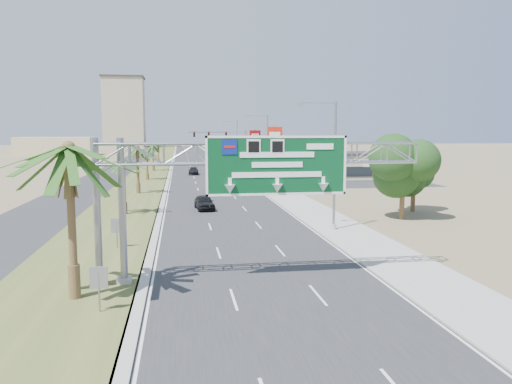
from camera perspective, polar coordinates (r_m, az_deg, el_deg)
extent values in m
plane|color=#8C7A59|center=(17.48, 6.99, -19.22)|extent=(600.00, 600.00, 0.00)
cube|color=#28282B|center=(125.41, -6.72, 3.31)|extent=(12.00, 300.00, 0.02)
cube|color=#9E9B93|center=(125.99, -2.85, 3.39)|extent=(4.00, 300.00, 0.10)
cube|color=#465826|center=(125.46, -11.30, 3.25)|extent=(7.00, 300.00, 0.12)
cube|color=#28282B|center=(125.97, -14.48, 3.16)|extent=(8.00, 300.00, 0.02)
cylinder|color=gray|center=(25.57, -15.03, -2.31)|extent=(0.36, 0.36, 7.40)
cylinder|color=gray|center=(25.73, -17.68, -2.35)|extent=(0.36, 0.36, 7.40)
cube|color=#9E9B93|center=(26.34, -14.79, -9.85)|extent=(0.70, 0.70, 0.40)
cube|color=#9E9B93|center=(26.50, -17.41, -9.84)|extent=(0.70, 0.70, 0.40)
cube|color=#07421E|center=(25.14, 2.42, 3.04)|extent=(7.20, 0.12, 3.00)
cube|color=navy|center=(24.67, -3.03, 5.17)|extent=(0.75, 0.03, 0.75)
cone|color=white|center=(25.17, 2.44, 0.42)|extent=(0.56, 0.56, 0.45)
cylinder|color=brown|center=(23.97, -20.30, -3.59)|extent=(0.36, 0.36, 7.00)
cylinder|color=brown|center=(24.57, -20.04, -9.71)|extent=(0.54, 0.54, 1.68)
cylinder|color=brown|center=(47.66, -14.87, 0.40)|extent=(0.36, 0.36, 5.00)
cylinder|color=brown|center=(47.90, -14.80, -1.86)|extent=(0.54, 0.54, 1.20)
cylinder|color=brown|center=(63.49, -13.35, 2.37)|extent=(0.36, 0.36, 5.80)
cylinder|color=brown|center=(63.69, -13.30, 0.39)|extent=(0.54, 0.54, 1.39)
cylinder|color=brown|center=(81.44, -12.34, 2.89)|extent=(0.36, 0.36, 4.50)
cylinder|color=brown|center=(81.57, -12.31, 1.69)|extent=(0.54, 0.54, 1.08)
cylinder|color=brown|center=(100.36, -11.67, 3.82)|extent=(0.36, 0.36, 5.20)
cylinder|color=brown|center=(100.48, -11.64, 2.70)|extent=(0.54, 0.54, 1.25)
cylinder|color=brown|center=(125.31, -11.09, 4.32)|extent=(0.36, 0.36, 4.80)
cylinder|color=brown|center=(125.40, -11.07, 3.49)|extent=(0.54, 0.54, 1.15)
cylinder|color=gray|center=(39.03, 8.99, 2.85)|extent=(0.20, 0.20, 10.00)
cylinder|color=gray|center=(38.60, 7.11, 10.04)|extent=(2.80, 0.12, 0.12)
cube|color=slate|center=(38.24, 5.06, 9.95)|extent=(0.50, 0.22, 0.18)
cylinder|color=#9E9B93|center=(39.64, 8.86, -4.01)|extent=(0.44, 0.44, 0.50)
cylinder|color=gray|center=(68.19, 1.30, 4.61)|extent=(0.20, 0.20, 10.00)
cylinder|color=gray|center=(67.94, 0.14, 8.70)|extent=(2.80, 0.12, 0.12)
cube|color=slate|center=(67.74, -1.04, 8.62)|extent=(0.50, 0.22, 0.18)
cylinder|color=#9E9B93|center=(68.54, 1.29, 0.64)|extent=(0.44, 0.44, 0.50)
cylinder|color=gray|center=(103.81, -2.17, 5.38)|extent=(0.20, 0.20, 10.00)
cylinder|color=gray|center=(103.65, -2.95, 8.06)|extent=(2.80, 0.12, 0.12)
cube|color=slate|center=(103.51, -3.73, 8.00)|extent=(0.50, 0.22, 0.18)
cylinder|color=#9E9B93|center=(104.04, -2.15, 2.77)|extent=(0.44, 0.44, 0.50)
cylinder|color=gray|center=(87.94, -1.16, 4.47)|extent=(0.28, 0.28, 8.00)
cylinder|color=gray|center=(87.34, -4.44, 6.86)|extent=(10.00, 0.18, 0.18)
cube|color=black|center=(87.27, -3.44, 6.61)|extent=(0.32, 0.18, 0.95)
cube|color=black|center=(87.04, -5.42, 6.59)|extent=(0.32, 0.18, 0.95)
cube|color=black|center=(86.93, -7.08, 6.57)|extent=(0.32, 0.18, 0.95)
sphere|color=red|center=(87.15, -3.44, 6.80)|extent=(0.22, 0.22, 0.22)
imported|color=black|center=(87.86, -1.17, 6.42)|extent=(0.16, 0.16, 0.60)
cylinder|color=#9E9B93|center=(88.17, -1.16, 2.06)|extent=(0.56, 0.56, 0.60)
cube|color=tan|center=(85.46, 9.28, 2.97)|extent=(18.00, 10.00, 4.00)
cylinder|color=brown|center=(45.78, 16.36, -0.60)|extent=(0.44, 0.44, 3.90)
sphere|color=#163713|center=(45.53, 16.47, 2.65)|extent=(4.50, 4.50, 4.50)
cylinder|color=brown|center=(50.69, 17.52, -0.28)|extent=(0.44, 0.44, 3.30)
sphere|color=#163713|center=(50.47, 17.61, 2.20)|extent=(3.50, 3.50, 3.50)
cylinder|color=gray|center=(22.42, -17.48, -11.04)|extent=(0.08, 0.08, 1.80)
cube|color=slate|center=(22.22, -17.54, -9.32)|extent=(0.75, 0.06, 0.95)
cylinder|color=gray|center=(34.04, -15.60, -4.87)|extent=(0.08, 0.08, 1.80)
cube|color=slate|center=(33.90, -15.64, -3.71)|extent=(0.75, 0.06, 0.95)
cube|color=tan|center=(266.72, -14.83, 8.75)|extent=(20.00, 16.00, 35.00)
cube|color=tan|center=(179.82, -21.86, 4.88)|extent=(24.00, 14.00, 6.00)
cube|color=tan|center=(158.94, 3.79, 4.98)|extent=(20.00, 12.00, 5.00)
imported|color=black|center=(49.80, -5.93, -1.20)|extent=(2.10, 4.35, 1.43)
imported|color=maroon|center=(61.53, -4.60, 0.28)|extent=(1.80, 4.03, 1.28)
imported|color=gray|center=(88.71, -3.44, 2.36)|extent=(2.63, 5.32, 1.45)
imported|color=black|center=(91.24, -7.16, 2.39)|extent=(1.91, 4.44, 1.27)
cylinder|color=gray|center=(76.42, 2.12, 4.36)|extent=(0.20, 0.20, 8.67)
cube|color=red|center=(76.35, 2.13, 6.56)|extent=(2.40, 0.32, 2.40)
cube|color=white|center=(76.17, 2.16, 6.56)|extent=(1.68, 0.05, 0.84)
cylinder|color=gray|center=(80.90, 1.96, 4.09)|extent=(0.20, 0.20, 7.53)
cube|color=#103B94|center=(80.83, 1.97, 5.55)|extent=(2.01, 0.35, 3.00)
cube|color=white|center=(80.65, 1.99, 5.55)|extent=(1.40, 0.07, 1.05)
cylinder|color=gray|center=(89.36, -0.12, 4.57)|extent=(0.20, 0.20, 8.19)
cube|color=#AE0D0F|center=(89.29, -0.12, 6.49)|extent=(2.13, 1.17, 1.80)
cube|color=white|center=(89.11, -0.10, 6.49)|extent=(1.42, 0.66, 0.63)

